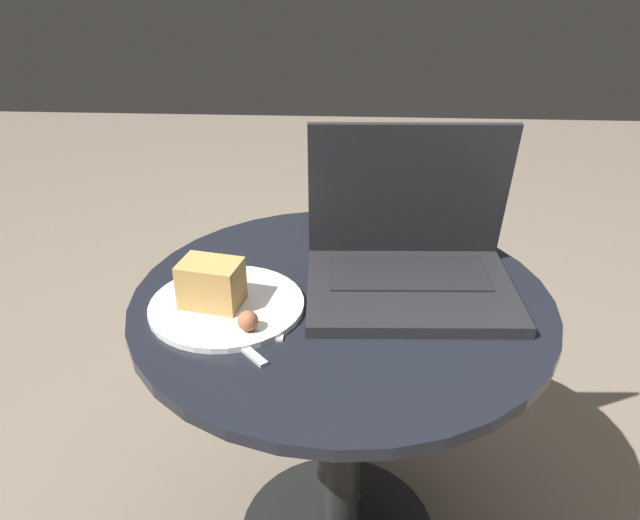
{
  "coord_description": "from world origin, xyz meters",
  "views": [
    {
      "loc": [
        0.01,
        -0.81,
        1.03
      ],
      "look_at": [
        -0.03,
        -0.02,
        0.61
      ],
      "focal_mm": 35.0,
      "sensor_mm": 36.0,
      "label": 1
    }
  ],
  "objects": [
    {
      "name": "snack_plate",
      "position": [
        -0.18,
        -0.04,
        0.56
      ],
      "size": [
        0.23,
        0.23,
        0.08
      ],
      "color": "silver",
      "rests_on": "table"
    },
    {
      "name": "napkin",
      "position": [
        -0.15,
        -0.07,
        0.54
      ],
      "size": [
        0.15,
        0.11,
        0.0
      ],
      "color": "white",
      "rests_on": "table"
    },
    {
      "name": "table",
      "position": [
        0.0,
        0.0,
        0.38
      ],
      "size": [
        0.64,
        0.64,
        0.54
      ],
      "color": "black",
      "rests_on": "ground_plane"
    },
    {
      "name": "beer_glass",
      "position": [
        -0.0,
        0.18,
        0.64
      ],
      "size": [
        0.06,
        0.06,
        0.19
      ],
      "color": "gold",
      "rests_on": "table"
    },
    {
      "name": "laptop",
      "position": [
        0.1,
        0.04,
        0.59
      ],
      "size": [
        0.32,
        0.25,
        0.24
      ],
      "color": "#232326",
      "rests_on": "table"
    },
    {
      "name": "fork",
      "position": [
        -0.16,
        -0.11,
        0.54
      ],
      "size": [
        0.12,
        0.13,
        0.0
      ],
      "color": "#B2B2B7",
      "rests_on": "table"
    }
  ]
}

